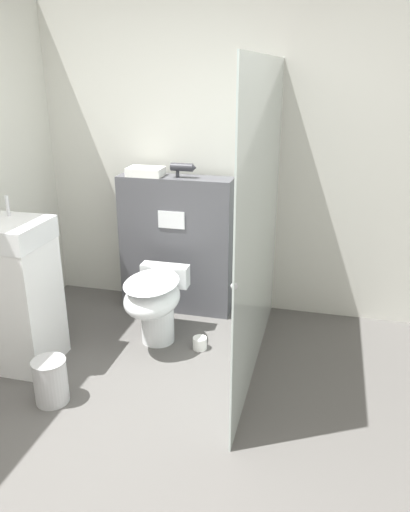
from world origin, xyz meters
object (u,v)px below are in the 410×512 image
(hair_drier, at_px, (183,168))
(sink_vanity, at_px, (9,294))
(waste_bin, at_px, (51,381))
(toilet, at_px, (155,301))

(hair_drier, bearing_deg, sink_vanity, -131.26)
(waste_bin, bearing_deg, hair_drier, 72.67)
(hair_drier, relative_size, waste_bin, 0.71)
(hair_drier, xyz_separation_m, waste_bin, (-0.45, -1.43, -1.09))
(toilet, distance_m, waste_bin, 0.95)
(toilet, relative_size, hair_drier, 2.99)
(sink_vanity, distance_m, waste_bin, 0.72)
(sink_vanity, bearing_deg, waste_bin, -36.92)
(toilet, xyz_separation_m, sink_vanity, (-0.88, -0.47, 0.17))
(toilet, relative_size, sink_vanity, 0.53)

